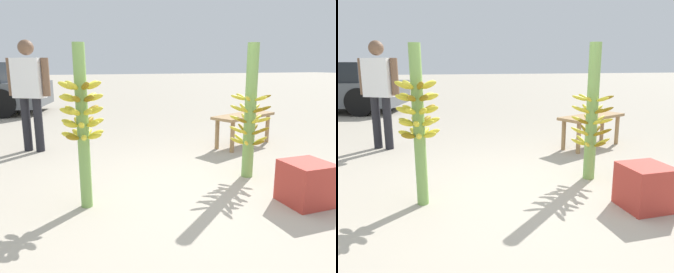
% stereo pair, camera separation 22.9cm
% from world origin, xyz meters
% --- Properties ---
extents(ground_plane, '(80.00, 80.00, 0.00)m').
position_xyz_m(ground_plane, '(0.00, 0.00, 0.00)').
color(ground_plane, '#A89E8C').
extents(banana_stalk_left, '(0.37, 0.37, 1.38)m').
position_xyz_m(banana_stalk_left, '(-0.85, 0.26, 0.75)').
color(banana_stalk_left, '#7AA851').
rests_on(banana_stalk_left, ground_plane).
extents(banana_stalk_center, '(0.43, 0.44, 1.43)m').
position_xyz_m(banana_stalk_center, '(0.90, 0.45, 0.69)').
color(banana_stalk_center, '#7AA851').
rests_on(banana_stalk_center, ground_plane).
extents(vendor_person, '(0.58, 0.41, 1.53)m').
position_xyz_m(vendor_person, '(-1.34, 2.43, 0.91)').
color(vendor_person, black).
rests_on(vendor_person, ground_plane).
extents(market_bench, '(1.17, 0.78, 0.48)m').
position_xyz_m(market_bench, '(1.64, 1.68, 0.39)').
color(market_bench, '#99754C').
rests_on(market_bench, ground_plane).
extents(produce_crate, '(0.38, 0.38, 0.38)m').
position_xyz_m(produce_crate, '(0.97, -0.35, 0.19)').
color(produce_crate, '#B2382D').
rests_on(produce_crate, ground_plane).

